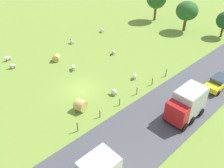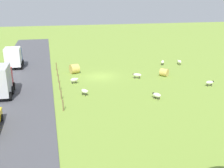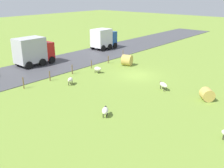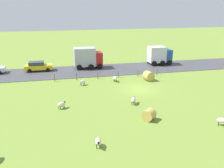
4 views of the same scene
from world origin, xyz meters
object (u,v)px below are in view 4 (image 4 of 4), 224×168
object	(u,v)px
sheep_1	(98,141)
hay_bale_1	(149,76)
truck_0	(87,57)
sheep_0	(62,104)
car_0	(38,66)
hay_bale_0	(149,115)
sheep_5	(222,121)
truck_1	(159,55)
sheep_7	(133,100)
sheep_4	(82,82)
sheep_3	(115,78)

from	to	relation	value
sheep_1	hay_bale_1	bearing A→B (deg)	-32.56
truck_0	sheep_0	bearing A→B (deg)	163.49
truck_0	car_0	bearing A→B (deg)	91.02
sheep_1	hay_bale_0	distance (m)	6.79
sheep_5	car_0	distance (m)	30.12
sheep_5	truck_1	bearing A→B (deg)	-9.07
hay_bale_0	sheep_7	bearing A→B (deg)	3.50
sheep_5	truck_0	xyz separation A→B (m)	(24.40, 9.50, 1.44)
sheep_1	hay_bale_0	world-z (taller)	hay_bale_0
hay_bale_1	truck_0	xyz separation A→B (m)	(9.27, 7.89, 1.25)
sheep_1	sheep_4	size ratio (longest dim) A/B	1.04
sheep_5	hay_bale_0	bearing A→B (deg)	67.26
sheep_7	sheep_0	bearing A→B (deg)	86.57
sheep_7	truck_1	bearing A→B (deg)	-30.88
sheep_5	truck_1	size ratio (longest dim) A/B	0.26
hay_bale_0	sheep_0	bearing A→B (deg)	60.27
sheep_4	car_0	size ratio (longest dim) A/B	0.23
sheep_7	hay_bale_1	size ratio (longest dim) A/B	0.89
sheep_1	hay_bale_0	xyz separation A→B (m)	(3.70, -5.69, 0.06)
sheep_7	car_0	world-z (taller)	car_0
sheep_1	truck_0	bearing A→B (deg)	-5.50
sheep_0	truck_0	size ratio (longest dim) A/B	0.22
sheep_1	hay_bale_1	distance (m)	19.22
sheep_5	truck_1	distance (m)	24.60
hay_bale_1	truck_1	size ratio (longest dim) A/B	0.34
sheep_4	car_0	bearing A→B (deg)	34.80
hay_bale_1	sheep_3	bearing A→B (deg)	83.40
sheep_1	sheep_3	bearing A→B (deg)	-17.66
sheep_5	truck_0	distance (m)	26.22
sheep_4	sheep_7	distance (m)	9.51
sheep_1	sheep_4	distance (m)	16.09
hay_bale_0	sheep_4	bearing A→B (deg)	22.73
sheep_0	hay_bale_0	distance (m)	9.54
sheep_3	truck_0	world-z (taller)	truck_0
sheep_4	sheep_1	bearing A→B (deg)	178.21
sheep_0	truck_0	bearing A→B (deg)	-16.51
sheep_0	hay_bale_1	distance (m)	15.10
hay_bale_0	truck_1	xyz separation A→B (m)	(21.63, -10.14, 1.27)
sheep_3	truck_1	bearing A→B (deg)	-50.78
truck_1	sheep_3	bearing A→B (deg)	129.22
sheep_0	car_0	xyz separation A→B (m)	(16.89, 3.32, 0.40)
sheep_0	hay_bale_0	world-z (taller)	hay_bale_0
sheep_5	truck_0	bearing A→B (deg)	21.28
sheep_3	hay_bale_1	xyz separation A→B (m)	(-0.58, -5.00, 0.21)
sheep_0	sheep_3	world-z (taller)	sheep_3
sheep_1	sheep_5	xyz separation A→B (m)	(1.07, -11.95, 0.01)
sheep_5	car_0	size ratio (longest dim) A/B	0.24
sheep_1	sheep_5	world-z (taller)	sheep_5
sheep_5	sheep_7	bearing A→B (deg)	43.49
hay_bale_1	sheep_0	bearing A→B (deg)	120.98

